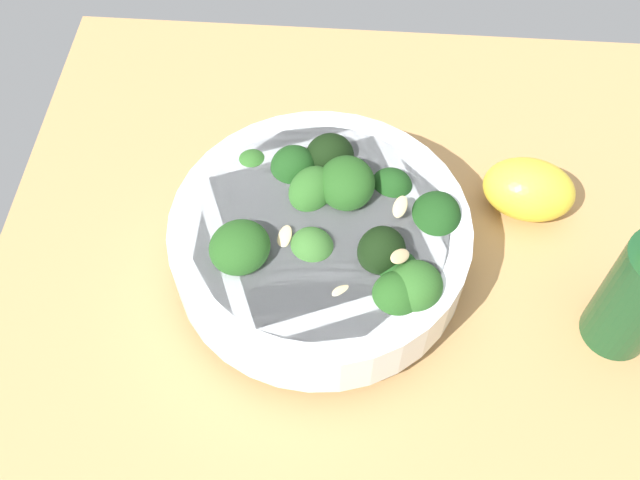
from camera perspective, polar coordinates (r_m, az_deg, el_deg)
ground_plane at (r=58.36cm, az=5.35°, el=-6.92°), size 64.20×64.20×4.41cm
bowl_of_broccoli at (r=54.76cm, az=0.37°, el=0.12°), size 22.25×22.25×9.23cm
lemon_wedge at (r=61.87cm, az=15.95°, el=3.80°), size 6.60×8.29×4.99cm
bottle_tall at (r=55.32cm, az=23.64°, el=-3.72°), size 5.02×5.02×12.43cm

